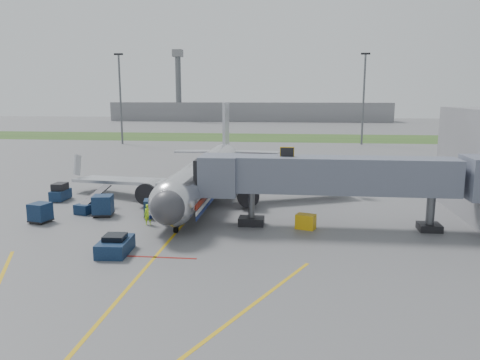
# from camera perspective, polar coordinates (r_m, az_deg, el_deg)

# --- Properties ---
(ground) EXTENTS (400.00, 400.00, 0.00)m
(ground) POSITION_cam_1_polar(r_m,az_deg,el_deg) (37.45, -8.56, -7.23)
(ground) COLOR #565659
(ground) RESTS_ON ground
(grass_strip) EXTENTS (300.00, 25.00, 0.01)m
(grass_strip) POSITION_cam_1_polar(r_m,az_deg,el_deg) (125.30, 2.19, 5.21)
(grass_strip) COLOR #2D4C1E
(grass_strip) RESTS_ON ground
(apron_markings) EXTENTS (21.52, 50.00, 0.01)m
(apron_markings) POSITION_cam_1_polar(r_m,az_deg,el_deg) (30.79, -12.20, -11.30)
(apron_markings) COLOR gold
(apron_markings) RESTS_ON ground
(airliner) EXTENTS (32.10, 35.67, 10.25)m
(airliner) POSITION_cam_1_polar(r_m,az_deg,el_deg) (51.31, -4.23, 0.68)
(airliner) COLOR silver
(airliner) RESTS_ON ground
(jet_bridge) EXTENTS (25.30, 4.00, 6.90)m
(jet_bridge) POSITION_cam_1_polar(r_m,az_deg,el_deg) (40.15, 11.23, 0.44)
(jet_bridge) COLOR slate
(jet_bridge) RESTS_ON ground
(light_mast_left) EXTENTS (2.00, 0.44, 20.40)m
(light_mast_left) POSITION_cam_1_polar(r_m,az_deg,el_deg) (111.66, -14.38, 9.81)
(light_mast_left) COLOR #595B60
(light_mast_left) RESTS_ON ground
(light_mast_right) EXTENTS (2.00, 0.44, 20.40)m
(light_mast_right) POSITION_cam_1_polar(r_m,az_deg,el_deg) (110.52, 14.84, 9.78)
(light_mast_right) COLOR #595B60
(light_mast_right) RESTS_ON ground
(distant_terminal) EXTENTS (120.00, 14.00, 8.00)m
(distant_terminal) POSITION_cam_1_polar(r_m,az_deg,el_deg) (205.49, 1.13, 8.34)
(distant_terminal) COLOR slate
(distant_terminal) RESTS_ON ground
(control_tower) EXTENTS (4.00, 4.00, 30.00)m
(control_tower) POSITION_cam_1_polar(r_m,az_deg,el_deg) (205.58, -7.54, 11.97)
(control_tower) COLOR #595B60
(control_tower) RESTS_ON ground
(pushback_tug) EXTENTS (2.23, 3.44, 1.38)m
(pushback_tug) POSITION_cam_1_polar(r_m,az_deg,el_deg) (35.06, -14.97, -7.72)
(pushback_tug) COLOR #0B1A33
(pushback_tug) RESTS_ON ground
(baggage_tug) EXTENTS (1.43, 2.68, 1.86)m
(baggage_tug) POSITION_cam_1_polar(r_m,az_deg,el_deg) (54.14, -21.06, -1.44)
(baggage_tug) COLOR #0B1A33
(baggage_tug) RESTS_ON ground
(baggage_cart_a) EXTENTS (1.86, 1.86, 1.66)m
(baggage_cart_a) POSITION_cam_1_polar(r_m,az_deg,el_deg) (44.28, -10.63, -3.41)
(baggage_cart_a) COLOR #0B1A33
(baggage_cart_a) RESTS_ON ground
(baggage_cart_b) EXTENTS (2.12, 2.12, 1.95)m
(baggage_cart_b) POSITION_cam_1_polar(r_m,az_deg,el_deg) (45.82, -16.37, -2.99)
(baggage_cart_b) COLOR #0B1A33
(baggage_cart_b) RESTS_ON ground
(baggage_cart_c) EXTENTS (1.95, 1.95, 1.76)m
(baggage_cart_c) POSITION_cam_1_polar(r_m,az_deg,el_deg) (45.37, -23.18, -3.68)
(baggage_cart_c) COLOR #0B1A33
(baggage_cart_c) RESTS_ON ground
(belt_loader) EXTENTS (2.35, 4.63, 2.18)m
(belt_loader) POSITION_cam_1_polar(r_m,az_deg,el_deg) (48.17, -17.55, -2.97)
(belt_loader) COLOR #0B1A33
(belt_loader) RESTS_ON ground
(ground_power_cart) EXTENTS (1.84, 1.52, 1.26)m
(ground_power_cart) POSITION_cam_1_polar(r_m,az_deg,el_deg) (40.23, 8.01, -5.05)
(ground_power_cart) COLOR gold
(ground_power_cart) RESTS_ON ground
(ramp_worker) EXTENTS (0.78, 0.64, 1.84)m
(ramp_worker) POSITION_cam_1_polar(r_m,az_deg,el_deg) (41.77, -11.14, -4.15)
(ramp_worker) COLOR #A5E31A
(ramp_worker) RESTS_ON ground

